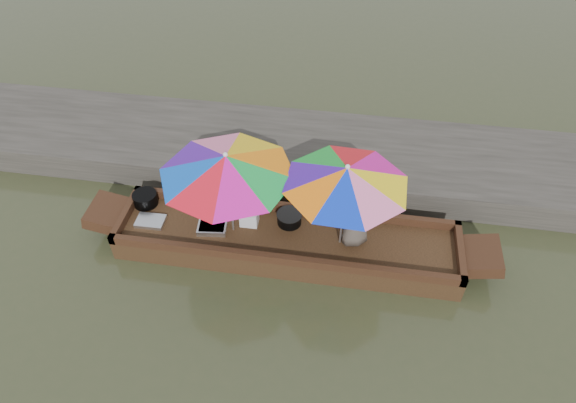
# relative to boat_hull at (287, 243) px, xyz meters

# --- Properties ---
(water) EXTENTS (80.00, 80.00, 0.00)m
(water) POSITION_rel_boat_hull_xyz_m (0.00, 0.00, -0.17)
(water) COLOR #343921
(water) RESTS_ON ground
(dock) EXTENTS (22.00, 2.20, 0.50)m
(dock) POSITION_rel_boat_hull_xyz_m (0.00, 2.20, 0.08)
(dock) COLOR #2D2B26
(dock) RESTS_ON ground
(boat_hull) EXTENTS (5.38, 1.20, 0.35)m
(boat_hull) POSITION_rel_boat_hull_xyz_m (0.00, 0.00, 0.00)
(boat_hull) COLOR black
(boat_hull) RESTS_ON water
(cooking_pot) EXTENTS (0.40, 0.40, 0.21)m
(cooking_pot) POSITION_rel_boat_hull_xyz_m (-2.44, 0.36, 0.28)
(cooking_pot) COLOR black
(cooking_pot) RESTS_ON boat_hull
(tray_crayfish) EXTENTS (0.48, 0.36, 0.09)m
(tray_crayfish) POSITION_rel_boat_hull_xyz_m (-1.19, -0.06, 0.22)
(tray_crayfish) COLOR silver
(tray_crayfish) RESTS_ON boat_hull
(tray_scallop) EXTENTS (0.46, 0.32, 0.06)m
(tray_scallop) POSITION_rel_boat_hull_xyz_m (-2.21, -0.06, 0.21)
(tray_scallop) COLOR silver
(tray_scallop) RESTS_ON boat_hull
(charcoal_grill) EXTENTS (0.39, 0.39, 0.18)m
(charcoal_grill) POSITION_rel_boat_hull_xyz_m (-0.01, 0.29, 0.27)
(charcoal_grill) COLOR black
(charcoal_grill) RESTS_ON boat_hull
(supply_bag) EXTENTS (0.28, 0.22, 0.26)m
(supply_bag) POSITION_rel_boat_hull_xyz_m (-0.64, 0.17, 0.30)
(supply_bag) COLOR silver
(supply_bag) RESTS_ON boat_hull
(vendor) EXTENTS (0.66, 0.58, 1.14)m
(vendor) POSITION_rel_boat_hull_xyz_m (1.03, 0.05, 0.74)
(vendor) COLOR #4C4339
(vendor) RESTS_ON boat_hull
(umbrella_bow) EXTENTS (2.09, 2.09, 1.55)m
(umbrella_bow) POSITION_rel_boat_hull_xyz_m (-0.86, 0.00, 0.95)
(umbrella_bow) COLOR orange
(umbrella_bow) RESTS_ON boat_hull
(umbrella_stern) EXTENTS (2.32, 2.32, 1.55)m
(umbrella_stern) POSITION_rel_boat_hull_xyz_m (0.83, 0.00, 0.95)
(umbrella_stern) COLOR #E51498
(umbrella_stern) RESTS_ON boat_hull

